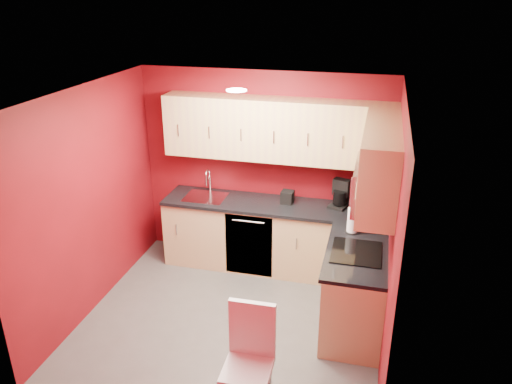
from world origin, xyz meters
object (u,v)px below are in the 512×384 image
at_px(microwave, 374,185).
at_px(dining_chair, 247,365).
at_px(sink, 206,194).
at_px(coffee_maker, 339,194).
at_px(napkin_holder, 287,197).
at_px(paper_towel, 353,220).

relative_size(microwave, dining_chair, 0.76).
height_order(microwave, dining_chair, microwave).
height_order(sink, dining_chair, sink).
bearing_deg(coffee_maker, napkin_holder, -158.99).
xyz_separation_m(coffee_maker, dining_chair, (-0.49, -2.50, -0.58)).
bearing_deg(sink, dining_chair, -63.42).
distance_m(napkin_holder, dining_chair, 2.51).
height_order(sink, napkin_holder, sink).
xyz_separation_m(coffee_maker, napkin_holder, (-0.63, -0.03, -0.09)).
relative_size(sink, napkin_holder, 3.29).
relative_size(coffee_maker, dining_chair, 0.34).
bearing_deg(dining_chair, microwave, 56.19).
bearing_deg(coffee_maker, microwave, -51.93).
distance_m(sink, coffee_maker, 1.70).
height_order(microwave, napkin_holder, microwave).
relative_size(napkin_holder, dining_chair, 0.16).
bearing_deg(paper_towel, microwave, -67.19).
distance_m(sink, dining_chair, 2.72).
bearing_deg(microwave, napkin_holder, 134.33).
bearing_deg(sink, coffee_maker, 3.18).
relative_size(coffee_maker, paper_towel, 1.20).
xyz_separation_m(sink, paper_towel, (1.90, -0.55, 0.11)).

